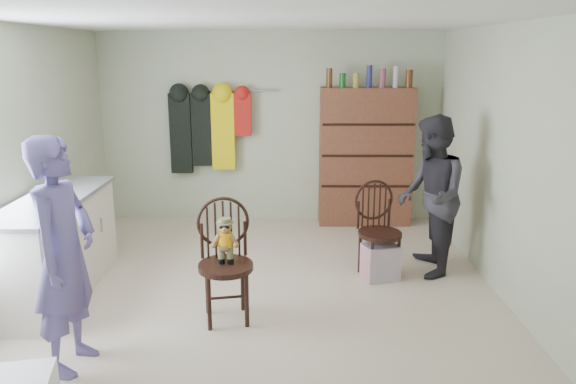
{
  "coord_description": "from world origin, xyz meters",
  "views": [
    {
      "loc": [
        0.29,
        -4.96,
        2.24
      ],
      "look_at": [
        0.25,
        0.2,
        0.95
      ],
      "focal_mm": 35.0,
      "sensor_mm": 36.0,
      "label": 1
    }
  ],
  "objects_px": {
    "chair_front": "(225,252)",
    "dresser": "(366,156)",
    "counter": "(53,246)",
    "chair_far": "(378,226)"
  },
  "relations": [
    {
      "from": "chair_front",
      "to": "dresser",
      "type": "height_order",
      "value": "dresser"
    },
    {
      "from": "chair_front",
      "to": "chair_far",
      "type": "xyz_separation_m",
      "value": [
        1.44,
        0.98,
        -0.07
      ]
    },
    {
      "from": "counter",
      "to": "chair_far",
      "type": "height_order",
      "value": "chair_far"
    },
    {
      "from": "counter",
      "to": "dresser",
      "type": "distance_m",
      "value": 3.96
    },
    {
      "from": "counter",
      "to": "dresser",
      "type": "relative_size",
      "value": 0.9
    },
    {
      "from": "chair_front",
      "to": "dresser",
      "type": "distance_m",
      "value": 3.19
    },
    {
      "from": "dresser",
      "to": "chair_front",
      "type": "bearing_deg",
      "value": -118.74
    },
    {
      "from": "chair_front",
      "to": "dresser",
      "type": "bearing_deg",
      "value": 50.2
    },
    {
      "from": "counter",
      "to": "chair_far",
      "type": "xyz_separation_m",
      "value": [
        3.11,
        0.49,
        0.05
      ]
    },
    {
      "from": "chair_far",
      "to": "dresser",
      "type": "xyz_separation_m",
      "value": [
        0.09,
        1.8,
        0.39
      ]
    }
  ]
}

